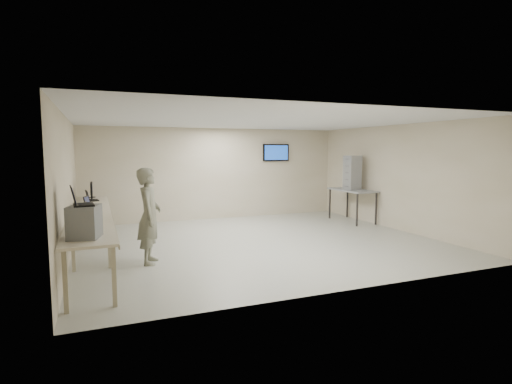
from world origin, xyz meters
name	(u,v)px	position (x,y,z in m)	size (l,w,h in m)	color
room	(260,181)	(0.03, 0.06, 1.41)	(8.01, 7.01, 2.81)	beige
workbench	(92,216)	(-3.59, 0.00, 0.83)	(0.76, 6.00, 0.90)	beige
equipment_box	(84,222)	(-3.65, -2.44, 1.13)	(0.39, 0.44, 0.46)	slate
laptop_on_box	(79,201)	(-3.71, -2.44, 1.43)	(0.33, 0.38, 0.28)	black
laptop_0	(87,226)	(-3.64, -1.90, 0.97)	(0.36, 0.39, 0.26)	black
laptop_1	(90,213)	(-3.60, -0.53, 0.97)	(0.35, 0.40, 0.28)	black
laptop_2	(90,205)	(-3.61, 0.73, 0.97)	(0.35, 0.38, 0.26)	black
laptop_3	(91,198)	(-3.62, 2.00, 0.97)	(0.32, 0.37, 0.26)	black
monitor_near	(91,190)	(-3.60, 2.23, 1.15)	(0.19, 0.42, 0.41)	black
monitor_far	(92,188)	(-3.60, 2.75, 1.14)	(0.18, 0.41, 0.40)	black
soldier	(149,216)	(-2.58, -0.86, 0.90)	(0.66, 0.43, 1.81)	#565D48
side_table	(352,192)	(3.60, 1.46, 0.89)	(0.75, 1.61, 0.96)	gray
storage_bins	(352,173)	(3.58, 1.46, 1.47)	(0.38, 0.42, 1.00)	#949699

